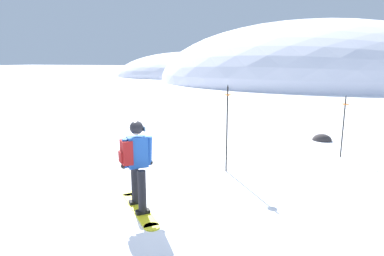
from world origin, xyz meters
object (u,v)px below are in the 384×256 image
(piste_marker_far, at_px, (227,123))
(snowboarder_main, at_px, (136,163))
(piste_marker_near, at_px, (344,122))
(rock_dark, at_px, (322,140))

(piste_marker_far, bearing_deg, snowboarder_main, -111.99)
(piste_marker_near, relative_size, piste_marker_far, 0.82)
(piste_marker_near, height_order, rock_dark, piste_marker_near)
(piste_marker_near, distance_m, rock_dark, 2.31)
(snowboarder_main, relative_size, piste_marker_far, 0.77)
(piste_marker_near, xyz_separation_m, rock_dark, (-0.42, 2.02, -1.04))
(piste_marker_near, xyz_separation_m, piste_marker_far, (-2.89, -2.29, 0.21))
(piste_marker_far, xyz_separation_m, rock_dark, (2.47, 4.31, -1.26))
(rock_dark, bearing_deg, piste_marker_near, -78.18)
(snowboarder_main, relative_size, rock_dark, 2.58)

